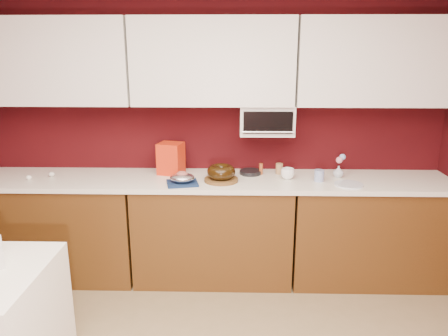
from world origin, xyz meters
name	(u,v)px	position (x,y,z in m)	size (l,w,h in m)	color
wall_back	(214,131)	(0.00, 2.25, 1.25)	(4.00, 0.02, 2.50)	#38070A
base_cabinet_left	(61,229)	(-1.33, 1.94, 0.43)	(1.31, 0.58, 0.86)	#533010
base_cabinet_center	(213,230)	(0.00, 1.94, 0.43)	(1.31, 0.58, 0.86)	#533010
base_cabinet_right	(368,232)	(1.33, 1.94, 0.43)	(1.31, 0.58, 0.86)	#533010
countertop	(213,181)	(0.00, 1.94, 0.88)	(4.00, 0.62, 0.04)	white
upper_cabinet_left	(51,61)	(-1.33, 2.08, 1.85)	(1.31, 0.33, 0.70)	white
upper_cabinet_center	(213,62)	(0.00, 2.08, 1.85)	(1.31, 0.33, 0.70)	white
upper_cabinet_right	(378,62)	(1.33, 2.08, 1.85)	(1.31, 0.33, 0.70)	white
toaster_oven	(267,119)	(0.45, 2.10, 1.38)	(0.45, 0.30, 0.25)	white
toaster_oven_door	(268,123)	(0.45, 1.94, 1.38)	(0.40, 0.02, 0.18)	black
toaster_oven_handle	(268,132)	(0.45, 1.93, 1.30)	(0.02, 0.02, 0.42)	silver
cake_base	(221,180)	(0.07, 1.86, 0.91)	(0.28, 0.28, 0.03)	brown
bundt_cake	(221,172)	(0.07, 1.86, 0.98)	(0.23, 0.23, 0.09)	black
navy_towel	(182,183)	(-0.24, 1.78, 0.91)	(0.24, 0.21, 0.02)	#14264B
foil_ham_nest	(182,178)	(-0.24, 1.78, 0.96)	(0.20, 0.17, 0.07)	silver
roasted_ham	(182,175)	(-0.24, 1.78, 0.98)	(0.10, 0.08, 0.06)	#A05249
pandoro_box	(171,158)	(-0.37, 2.08, 1.04)	(0.20, 0.18, 0.27)	#B10B0C
dark_pan	(250,172)	(0.32, 2.08, 0.92)	(0.19, 0.19, 0.03)	black
coffee_mug	(288,173)	(0.62, 1.95, 0.95)	(0.10, 0.10, 0.11)	white
blue_jar	(319,176)	(0.88, 1.89, 0.95)	(0.08, 0.08, 0.09)	#1B3E96
flower_vase	(339,171)	(1.06, 2.01, 0.95)	(0.07, 0.07, 0.11)	#ACB7C3
flower_pink	(339,160)	(1.06, 2.01, 1.05)	(0.06, 0.06, 0.06)	pink
flower_blue	(343,157)	(1.09, 2.03, 1.07)	(0.05, 0.05, 0.05)	#869BD6
china_plate	(349,185)	(1.09, 1.78, 0.91)	(0.23, 0.23, 0.01)	silver
amber_bottle	(261,169)	(0.41, 2.07, 0.95)	(0.03, 0.03, 0.10)	brown
paper_cup	(279,169)	(0.57, 2.09, 0.95)	(0.06, 0.06, 0.09)	olive
egg_left	(29,177)	(-1.53, 1.87, 0.92)	(0.05, 0.04, 0.04)	white
egg_right	(52,174)	(-1.38, 1.96, 0.92)	(0.05, 0.04, 0.04)	silver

